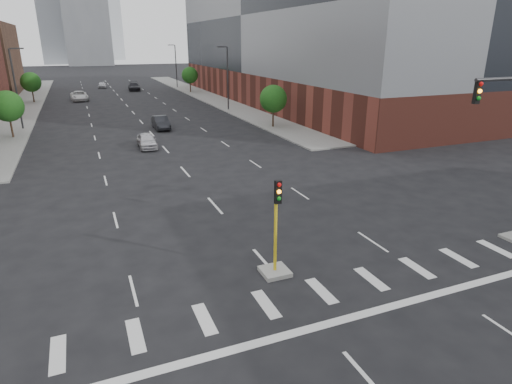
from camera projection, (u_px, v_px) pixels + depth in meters
sidewalk_left_far at (27, 104)px, 70.29m from camera, size 5.00×92.00×0.15m
sidewalk_right_far at (204, 95)px, 81.03m from camera, size 5.00×92.00×0.15m
building_right_main at (309, 33)px, 70.37m from camera, size 24.00×70.00×22.00m
tower_mid at (85, 10)px, 178.28m from camera, size 18.00×18.00×44.00m
median_traffic_signal at (275, 254)px, 18.63m from camera, size 1.20×1.20×4.40m
streetlight_right_a at (227, 76)px, 62.24m from camera, size 1.60×0.22×9.07m
streetlight_right_b at (176, 64)px, 92.77m from camera, size 1.60×0.22×9.07m
streetlight_left at (16, 86)px, 48.28m from camera, size 1.60×0.22×9.07m
tree_left_near at (7, 106)px, 44.25m from camera, size 3.20×3.20×4.85m
tree_left_far at (31, 82)px, 70.42m from camera, size 3.20×3.20×4.85m
tree_right_near at (273, 99)px, 49.91m from camera, size 3.20×3.20×4.85m
tree_right_far at (190, 75)px, 84.80m from camera, size 3.20×3.20×4.85m
car_near_left at (147, 141)px, 41.17m from camera, size 1.69×4.12×1.40m
car_mid_right at (161, 123)px, 50.07m from camera, size 1.59×4.51×1.48m
car_far_left at (79, 96)px, 74.01m from camera, size 2.95×5.92×1.61m
car_deep_right at (134, 87)px, 89.23m from camera, size 2.70×5.76×1.63m
car_distant at (102, 85)px, 94.06m from camera, size 1.99×4.12×1.35m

